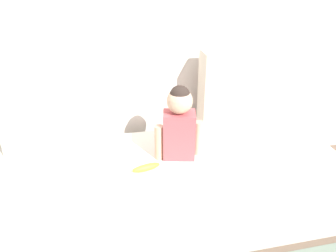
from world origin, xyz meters
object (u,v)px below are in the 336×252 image
at_px(throw_pillow_right, 240,91).
at_px(banana, 146,167).
at_px(couch, 155,190).
at_px(throw_pillow_left, 38,110).
at_px(toddler, 179,123).

height_order(throw_pillow_right, banana, throw_pillow_right).
distance_m(couch, throw_pillow_left, 0.88).
bearing_deg(throw_pillow_right, throw_pillow_left, 180.00).
bearing_deg(toddler, couch, -159.66).
distance_m(throw_pillow_left, throw_pillow_right, 1.32).
xyz_separation_m(throw_pillow_left, banana, (0.60, -0.38, -0.26)).
bearing_deg(throw_pillow_left, banana, -32.56).
height_order(throw_pillow_right, toddler, throw_pillow_right).
bearing_deg(banana, throw_pillow_left, 147.44).
xyz_separation_m(couch, throw_pillow_right, (0.66, 0.33, 0.48)).
relative_size(throw_pillow_left, throw_pillow_right, 0.96).
bearing_deg(throw_pillow_left, toddler, -18.17).
relative_size(couch, toddler, 5.15).
bearing_deg(throw_pillow_left, throw_pillow_right, 0.00).
height_order(throw_pillow_left, throw_pillow_right, throw_pillow_right).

